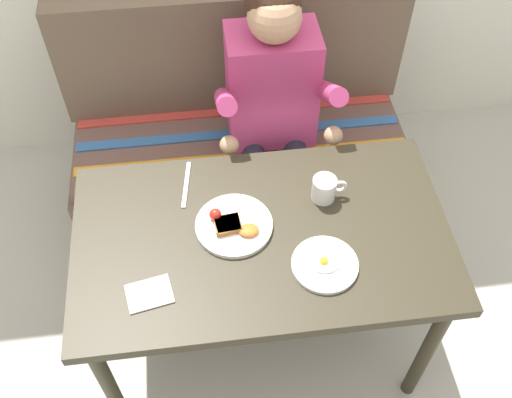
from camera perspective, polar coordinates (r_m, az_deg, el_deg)
ground_plane at (r=2.51m, az=0.44°, el=-13.04°), size 8.00×8.00×0.00m
table at (r=1.94m, az=0.55°, el=-4.77°), size 1.20×0.70×0.73m
couch at (r=2.67m, az=-1.65°, el=5.01°), size 1.44×0.56×1.00m
person at (r=2.27m, az=1.76°, el=9.29°), size 0.45×0.61×1.21m
plate_breakfast at (r=1.88m, az=-2.25°, el=-2.52°), size 0.25×0.25×0.05m
plate_eggs at (r=1.81m, az=6.66°, el=-6.28°), size 0.20×0.20×0.04m
coffee_mug at (r=1.94m, az=6.66°, el=1.04°), size 0.12×0.08×0.09m
napkin at (r=1.78m, az=-10.26°, el=-9.00°), size 0.15×0.12×0.01m
knife at (r=2.01m, az=-6.75°, el=1.41°), size 0.04×0.20×0.00m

